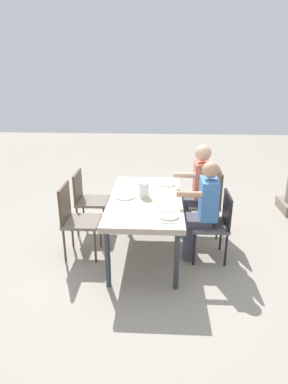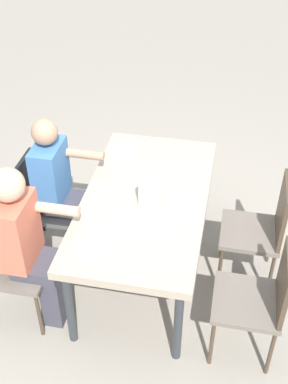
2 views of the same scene
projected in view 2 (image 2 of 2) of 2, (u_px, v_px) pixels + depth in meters
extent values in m
plane|color=gray|center=(145.00, 269.00, 4.12)|extent=(16.00, 16.00, 0.00)
cube|color=tan|center=(145.00, 201.00, 3.67)|extent=(1.68, 0.90, 0.06)
cylinder|color=#2D3338|center=(70.00, 307.00, 3.37)|extent=(0.06, 0.06, 0.69)
cylinder|color=#2D3338|center=(121.00, 177.00, 4.55)|extent=(0.06, 0.06, 0.69)
cylinder|color=#2D3338|center=(178.00, 325.00, 3.26)|extent=(0.06, 0.06, 0.69)
cylinder|color=#2D3338|center=(202.00, 186.00, 4.43)|extent=(0.06, 0.06, 0.69)
cube|color=#6A6158|center=(19.00, 268.00, 3.51)|extent=(0.44, 0.44, 0.04)
cylinder|color=#473828|center=(39.00, 315.00, 3.48)|extent=(0.03, 0.03, 0.43)
cylinder|color=#473828|center=(57.00, 275.00, 3.78)|extent=(0.03, 0.03, 0.43)
cylinder|color=#473828|center=(10.00, 267.00, 3.83)|extent=(0.03, 0.03, 0.43)
cube|color=#6A6158|center=(247.00, 302.00, 3.27)|extent=(0.44, 0.44, 0.04)
cube|color=#473828|center=(284.00, 284.00, 3.10)|extent=(0.42, 0.03, 0.43)
cylinder|color=#473828|center=(217.00, 299.00, 3.59)|extent=(0.03, 0.03, 0.44)
cylinder|color=#473828|center=(212.00, 343.00, 3.30)|extent=(0.03, 0.03, 0.44)
cylinder|color=#473828|center=(271.00, 307.00, 3.53)|extent=(0.03, 0.03, 0.44)
cylinder|color=#473828|center=(271.00, 353.00, 3.24)|extent=(0.03, 0.03, 0.44)
cube|color=#4F4F50|center=(52.00, 207.00, 4.04)|extent=(0.44, 0.44, 0.04)
cube|color=black|center=(24.00, 184.00, 3.94)|extent=(0.42, 0.03, 0.41)
cylinder|color=black|center=(69.00, 248.00, 4.00)|extent=(0.03, 0.03, 0.43)
cylinder|color=black|center=(83.00, 217.00, 4.30)|extent=(0.03, 0.03, 0.43)
cylinder|color=black|center=(25.00, 241.00, 4.06)|extent=(0.03, 0.03, 0.43)
cylinder|color=black|center=(41.00, 211.00, 4.36)|extent=(0.03, 0.03, 0.43)
cube|color=#6A6158|center=(250.00, 232.00, 3.79)|extent=(0.44, 0.44, 0.04)
cube|color=#473828|center=(282.00, 212.00, 3.61)|extent=(0.42, 0.03, 0.48)
cylinder|color=#473828|center=(223.00, 235.00, 4.11)|extent=(0.03, 0.03, 0.44)
cylinder|color=#473828|center=(220.00, 269.00, 3.82)|extent=(0.03, 0.03, 0.44)
cylinder|color=#473828|center=(271.00, 242.00, 4.05)|extent=(0.03, 0.03, 0.44)
cylinder|color=#473828|center=(271.00, 276.00, 3.76)|extent=(0.03, 0.03, 0.44)
cube|color=#3F3F4C|center=(56.00, 294.00, 3.61)|extent=(0.24, 0.14, 0.46)
cube|color=#3F3F4C|center=(39.00, 265.00, 3.45)|extent=(0.28, 0.32, 0.10)
cube|color=#CC664C|center=(17.00, 231.00, 3.29)|extent=(0.34, 0.20, 0.50)
sphere|color=tan|center=(7.00, 185.00, 3.05)|extent=(0.22, 0.22, 0.22)
cylinder|color=tan|center=(57.00, 209.00, 3.29)|extent=(0.07, 0.30, 0.07)
cube|color=#3F3F4C|center=(81.00, 231.00, 4.14)|extent=(0.24, 0.14, 0.46)
cube|color=#3F3F4C|center=(68.00, 204.00, 3.98)|extent=(0.28, 0.32, 0.10)
cube|color=#3F72B2|center=(50.00, 172.00, 3.82)|extent=(0.34, 0.20, 0.48)
sphere|color=tan|center=(44.00, 132.00, 3.59)|extent=(0.20, 0.20, 0.20)
cylinder|color=tan|center=(85.00, 154.00, 3.82)|extent=(0.07, 0.30, 0.07)
cylinder|color=white|center=(91.00, 242.00, 3.28)|extent=(0.25, 0.25, 0.01)
torus|color=#A9CD91|center=(91.00, 241.00, 3.27)|extent=(0.25, 0.25, 0.01)
cube|color=silver|center=(84.00, 258.00, 3.17)|extent=(0.03, 0.17, 0.01)
cube|color=silver|center=(97.00, 227.00, 3.40)|extent=(0.04, 0.17, 0.01)
cylinder|color=white|center=(179.00, 203.00, 3.59)|extent=(0.24, 0.24, 0.01)
torus|color=#A9CD91|center=(179.00, 203.00, 3.59)|extent=(0.24, 0.24, 0.01)
cube|color=silver|center=(176.00, 217.00, 3.48)|extent=(0.02, 0.17, 0.01)
cube|color=silver|center=(182.00, 191.00, 3.71)|extent=(0.02, 0.17, 0.01)
cylinder|color=white|center=(124.00, 153.00, 4.10)|extent=(0.22, 0.22, 0.01)
torus|color=#A9CD91|center=(124.00, 153.00, 4.10)|extent=(0.22, 0.22, 0.01)
cube|color=silver|center=(120.00, 164.00, 3.99)|extent=(0.02, 0.17, 0.01)
cube|color=silver|center=(128.00, 144.00, 4.22)|extent=(0.03, 0.17, 0.01)
cylinder|color=white|center=(147.00, 193.00, 3.55)|extent=(0.12, 0.12, 0.18)
cylinder|color=#EFEAC6|center=(147.00, 196.00, 3.56)|extent=(0.11, 0.11, 0.12)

